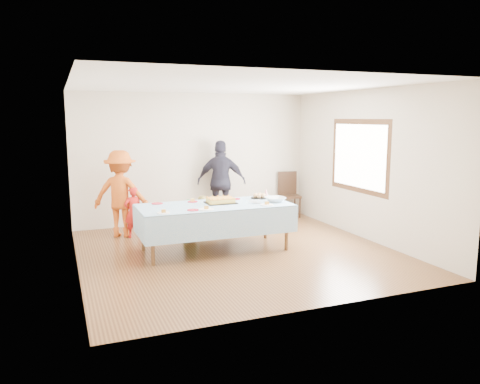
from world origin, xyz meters
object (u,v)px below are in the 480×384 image
Objects in this scene: party_table at (215,208)px; dining_chair at (289,191)px; birthday_cake at (221,201)px; adult_left at (121,194)px.

party_table is 3.19m from dining_chair.
party_table is 5.05× the size of birthday_cake.
party_table is 1.55× the size of adult_left.
adult_left reaches higher than party_table.
party_table is at bearing -129.53° from dining_chair.
birthday_cake reaches higher than party_table.
adult_left reaches higher than dining_chair.
dining_chair is at bearing 40.52° from birthday_cake.
dining_chair is (2.30, 1.96, -0.27)m from birthday_cake.
birthday_cake is 0.50× the size of dining_chair.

